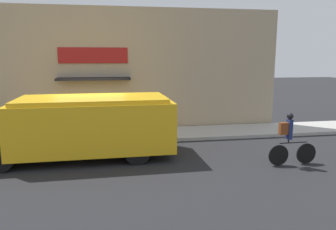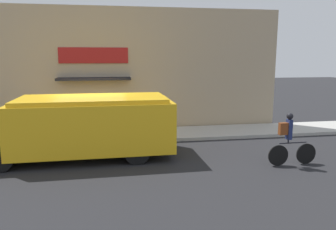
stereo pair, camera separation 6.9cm
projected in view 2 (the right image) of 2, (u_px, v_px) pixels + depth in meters
The scene contains 5 objects.
ground_plane at pixel (93, 145), 12.19m from camera, with size 70.00×70.00×0.00m, color #232326.
sidewalk at pixel (94, 137), 13.21m from camera, with size 28.00×2.12×0.13m.
storefront at pixel (93, 71), 13.94m from camera, with size 16.59×0.94×5.33m.
school_bus at pixel (82, 126), 10.61m from camera, with size 6.39×2.85×1.98m.
cyclist at pixel (290, 140), 9.85m from camera, with size 1.57×0.20×1.62m.
Camera 2 is at (0.79, -12.10, 3.28)m, focal length 35.00 mm.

